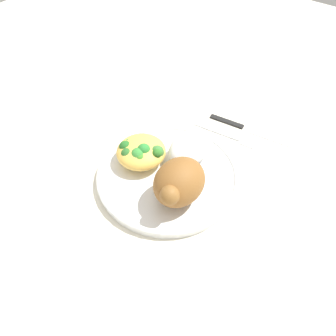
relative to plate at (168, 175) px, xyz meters
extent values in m
plane|color=white|center=(0.00, 0.00, -0.01)|extent=(2.00, 2.00, 0.00)
cylinder|color=white|center=(0.00, 0.00, 0.00)|extent=(0.27, 0.27, 0.01)
torus|color=white|center=(0.00, 0.00, 0.00)|extent=(0.27, 0.27, 0.01)
ellipsoid|color=brown|center=(0.03, 0.05, 0.05)|extent=(0.10, 0.08, 0.08)
sphere|color=brown|center=(0.08, 0.06, 0.06)|extent=(0.03, 0.03, 0.03)
ellipsoid|color=white|center=(-0.06, 0.01, 0.03)|extent=(0.10, 0.07, 0.05)
ellipsoid|color=#F0BC50|center=(0.01, -0.06, 0.03)|extent=(0.10, 0.09, 0.04)
sphere|color=#3E7F38|center=(-0.01, -0.03, 0.04)|extent=(0.03, 0.03, 0.03)
sphere|color=#266826|center=(0.02, -0.09, 0.04)|extent=(0.02, 0.02, 0.02)
sphere|color=#307225|center=(0.00, -0.03, 0.04)|extent=(0.02, 0.02, 0.02)
sphere|color=#3F8A2A|center=(0.03, -0.05, 0.04)|extent=(0.02, 0.02, 0.02)
sphere|color=#3A8B40|center=(0.01, -0.09, 0.04)|extent=(0.02, 0.02, 0.02)
sphere|color=#2E8936|center=(0.01, -0.05, 0.04)|extent=(0.03, 0.03, 0.03)
sphere|color=green|center=(0.02, -0.05, 0.04)|extent=(0.03, 0.03, 0.03)
sphere|color=#2C6829|center=(0.03, -0.07, 0.04)|extent=(0.02, 0.02, 0.02)
cube|color=silver|center=(-0.17, 0.00, -0.01)|extent=(0.02, 0.11, 0.01)
cube|color=silver|center=(-0.18, 0.07, -0.01)|extent=(0.03, 0.04, 0.00)
cube|color=black|center=(-0.22, 0.00, -0.01)|extent=(0.02, 0.08, 0.01)
cube|color=silver|center=(-0.23, 0.10, -0.01)|extent=(0.03, 0.11, 0.00)
camera|label=1|loc=(0.33, 0.26, 0.48)|focal=35.86mm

